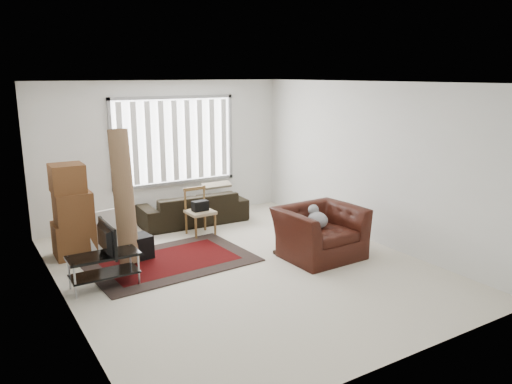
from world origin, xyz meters
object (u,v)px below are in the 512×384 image
tv_stand (104,263)px  side_chair (200,209)px  moving_boxes (72,214)px  armchair (320,229)px  sofa (193,203)px

tv_stand → side_chair: side_chair is taller
tv_stand → moving_boxes: size_ratio=0.63×
tv_stand → side_chair: (2.08, 1.38, 0.13)m
tv_stand → armchair: armchair is taller
armchair → moving_boxes: bearing=146.1°
moving_boxes → sofa: (2.35, 0.64, -0.29)m
moving_boxes → sofa: bearing=15.2°
sofa → armchair: 2.86m
sofa → side_chair: size_ratio=2.42×
side_chair → sofa: bearing=72.3°
sofa → tv_stand: bearing=45.1°
tv_stand → sofa: size_ratio=0.46×
tv_stand → side_chair: bearing=33.6°
sofa → side_chair: (-0.20, -0.72, 0.07)m
sofa → side_chair: bearing=76.9°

